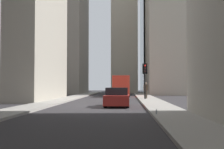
{
  "coord_description": "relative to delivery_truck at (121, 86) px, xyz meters",
  "views": [
    {
      "loc": [
        -21.82,
        -2.09,
        1.61
      ],
      "look_at": [
        11.88,
        -0.46,
        2.81
      ],
      "focal_mm": 47.3,
      "sensor_mm": 36.0,
      "label": 1
    }
  ],
  "objects": [
    {
      "name": "ground_plane",
      "position": [
        -19.03,
        1.4,
        -1.46
      ],
      "size": [
        135.0,
        135.0,
        0.0
      ],
      "primitive_type": "plane",
      "color": "#302D30"
    },
    {
      "name": "sidewalk_right",
      "position": [
        -19.03,
        5.9,
        -1.39
      ],
      "size": [
        90.0,
        2.2,
        0.14
      ],
      "primitive_type": "cube",
      "color": "gray",
      "rests_on": "ground_plane"
    },
    {
      "name": "sidewalk_left",
      "position": [
        -19.03,
        -3.1,
        -1.39
      ],
      "size": [
        90.0,
        2.2,
        0.14
      ],
      "primitive_type": "cube",
      "color": "gray",
      "rests_on": "ground_plane"
    },
    {
      "name": "building_left_far",
      "position": [
        10.99,
        -9.2,
        12.64
      ],
      "size": [
        14.29,
        10.0,
        28.21
      ],
      "color": "#A8A091",
      "rests_on": "ground_plane"
    },
    {
      "name": "building_right_far",
      "position": [
        12.93,
        12.0,
        12.43
      ],
      "size": [
        12.21,
        10.0,
        27.79
      ],
      "color": "gray",
      "rests_on": "ground_plane"
    },
    {
      "name": "delivery_truck",
      "position": [
        0.0,
        0.0,
        0.0
      ],
      "size": [
        6.46,
        2.25,
        2.84
      ],
      "color": "red",
      "rests_on": "ground_plane"
    },
    {
      "name": "sedan_red",
      "position": [
        -18.88,
        0.0,
        -0.8
      ],
      "size": [
        4.3,
        1.78,
        1.42
      ],
      "color": "maroon",
      "rests_on": "ground_plane"
    },
    {
      "name": "traffic_light_midblock",
      "position": [
        -9.53,
        -2.67,
        1.44
      ],
      "size": [
        0.43,
        0.52,
        3.75
      ],
      "color": "black",
      "rests_on": "sidewalk_left"
    },
    {
      "name": "pedestrian",
      "position": [
        -8.52,
        -2.8,
        -0.35
      ],
      "size": [
        0.26,
        0.44,
        1.77
      ],
      "color": "#473D33",
      "rests_on": "sidewalk_left"
    },
    {
      "name": "discarded_bottle",
      "position": [
        -25.96,
        -2.19,
        -1.21
      ],
      "size": [
        0.07,
        0.07,
        0.27
      ],
      "color": "#999EA3",
      "rests_on": "sidewalk_left"
    }
  ]
}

